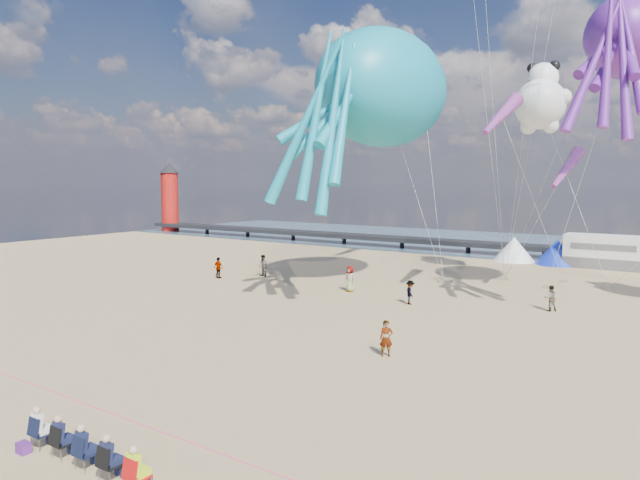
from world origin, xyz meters
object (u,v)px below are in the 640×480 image
(sandbag_c, at_px, (609,289))
(kite_panda, at_px, (540,104))
(sandbag_b, at_px, (546,287))
(sandbag_e, at_px, (505,279))
(beachgoer_3, at_px, (219,268))
(kite_octopus_purple, at_px, (628,38))
(motorhome_0, at_px, (604,252))
(beachgoer_0, at_px, (350,279))
(sandbag_d, at_px, (563,281))
(lighthouse, at_px, (170,202))
(cooler_purple, at_px, (24,448))
(tent_white, at_px, (514,249))
(beachgoer_7, at_px, (550,298))
(kite_octopus_teal, at_px, (383,89))
(windsock_right, at_px, (566,169))
(standing_person, at_px, (386,338))
(tent_blue, at_px, (557,252))
(sandbag_a, at_px, (443,282))
(windsock_mid, at_px, (502,115))
(spectator_row, at_px, (86,446))
(beachgoer_1, at_px, (263,266))
(beachgoer_2, at_px, (410,292))

(sandbag_c, height_order, kite_panda, kite_panda)
(sandbag_b, relative_size, sandbag_e, 1.00)
(beachgoer_3, bearing_deg, kite_octopus_purple, -163.97)
(motorhome_0, distance_m, beachgoer_0, 25.86)
(sandbag_b, bearing_deg, kite_octopus_purple, -41.07)
(kite_octopus_purple, distance_m, kite_panda, 9.46)
(sandbag_d, bearing_deg, lighthouse, 167.28)
(cooler_purple, height_order, beachgoer_3, beachgoer_3)
(lighthouse, relative_size, tent_white, 2.25)
(beachgoer_7, bearing_deg, tent_white, -106.63)
(kite_octopus_teal, height_order, windsock_right, kite_octopus_teal)
(standing_person, distance_m, beachgoer_3, 23.38)
(beachgoer_7, height_order, windsock_right, windsock_right)
(tent_blue, height_order, beachgoer_3, tent_blue)
(beachgoer_3, height_order, sandbag_a, beachgoer_3)
(motorhome_0, relative_size, beachgoer_0, 3.59)
(windsock_mid, bearing_deg, cooler_purple, -97.16)
(beachgoer_7, height_order, kite_octopus_teal, kite_octopus_teal)
(spectator_row, bearing_deg, beachgoer_7, 77.16)
(cooler_purple, relative_size, sandbag_c, 0.80)
(beachgoer_3, bearing_deg, beachgoer_1, -129.52)
(standing_person, distance_m, kite_octopus_purple, 23.88)
(beachgoer_1, bearing_deg, tent_blue, 60.67)
(sandbag_e, bearing_deg, beachgoer_3, -148.25)
(spectator_row, height_order, beachgoer_7, beachgoer_7)
(spectator_row, height_order, cooler_purple, spectator_row)
(kite_octopus_teal, xyz_separation_m, kite_octopus_purple, (14.58, 3.28, 2.12))
(lighthouse, relative_size, beachgoer_3, 5.25)
(tent_white, distance_m, spectator_row, 47.70)
(spectator_row, relative_size, cooler_purple, 15.25)
(sandbag_e, xyz_separation_m, kite_panda, (2.06, 0.43, 13.49))
(spectator_row, relative_size, beachgoer_0, 3.31)
(kite_octopus_purple, bearing_deg, sandbag_a, 165.80)
(beachgoer_1, relative_size, kite_octopus_purple, 0.16)
(spectator_row, distance_m, beachgoer_0, 26.43)
(sandbag_d, xyz_separation_m, kite_octopus_purple, (4.42, -7.69, 16.20))
(cooler_purple, relative_size, beachgoer_0, 0.22)
(beachgoer_2, bearing_deg, sandbag_c, -76.66)
(tent_white, bearing_deg, beachgoer_0, -103.44)
(beachgoer_7, distance_m, sandbag_a, 10.49)
(beachgoer_3, bearing_deg, lighthouse, -32.63)
(spectator_row, xyz_separation_m, beachgoer_1, (-16.18, 26.93, 0.25))
(beachgoer_1, xyz_separation_m, sandbag_c, (24.37, 9.53, -0.79))
(beachgoer_0, relative_size, sandbag_b, 3.68)
(kite_octopus_teal, bearing_deg, sandbag_a, 89.33)
(lighthouse, bearing_deg, motorhome_0, -3.69)
(tent_blue, xyz_separation_m, beachgoer_2, (-3.97, -23.59, -0.43))
(sandbag_b, distance_m, sandbag_e, 3.95)
(lighthouse, height_order, kite_octopus_teal, kite_octopus_teal)
(standing_person, distance_m, sandbag_e, 22.79)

